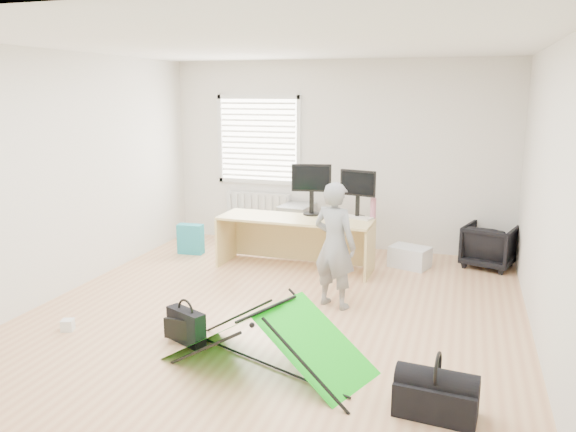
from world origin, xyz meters
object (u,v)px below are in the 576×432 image
(kite, at_px, (267,338))
(storage_crate, at_px, (410,257))
(desk, at_px, (295,243))
(filing_cabinet, at_px, (297,227))
(duffel_bag, at_px, (436,399))
(office_chair, at_px, (489,246))
(person, at_px, (335,245))
(monitor_left, at_px, (312,196))
(monitor_right, at_px, (358,200))
(thermos, at_px, (373,208))
(laptop_bag, at_px, (186,326))

(kite, xyz_separation_m, storage_crate, (0.86, 3.15, -0.12))
(desk, xyz_separation_m, kite, (0.56, -2.63, -0.08))
(filing_cabinet, xyz_separation_m, duffel_bag, (2.20, -3.87, -0.20))
(office_chair, distance_m, duffel_bag, 3.82)
(filing_cabinet, height_order, kite, filing_cabinet)
(person, height_order, kite, person)
(storage_crate, bearing_deg, person, -111.27)
(desk, distance_m, monitor_left, 0.65)
(monitor_right, bearing_deg, filing_cabinet, 160.23)
(kite, bearing_deg, thermos, 104.23)
(kite, distance_m, duffel_bag, 1.43)
(monitor_left, relative_size, thermos, 1.93)
(kite, bearing_deg, laptop_bag, -171.48)
(office_chair, relative_size, kite, 0.37)
(desk, bearing_deg, person, -54.14)
(filing_cabinet, distance_m, person, 2.32)
(filing_cabinet, height_order, person, person)
(kite, distance_m, laptop_bag, 0.89)
(kite, bearing_deg, person, 103.68)
(laptop_bag, distance_m, duffel_bag, 2.31)
(office_chair, relative_size, storage_crate, 1.28)
(desk, height_order, office_chair, desk)
(monitor_right, relative_size, laptop_bag, 1.12)
(filing_cabinet, height_order, storage_crate, filing_cabinet)
(person, bearing_deg, monitor_right, -69.12)
(monitor_right, height_order, thermos, monitor_right)
(office_chair, bearing_deg, storage_crate, 35.73)
(person, bearing_deg, filing_cabinet, -43.40)
(thermos, bearing_deg, person, -97.03)
(monitor_left, distance_m, person, 1.54)
(office_chair, height_order, kite, office_chair)
(filing_cabinet, height_order, laptop_bag, filing_cabinet)
(duffel_bag, bearing_deg, monitor_left, 124.68)
(person, bearing_deg, laptop_bag, 70.07)
(desk, distance_m, thermos, 1.10)
(monitor_right, bearing_deg, laptop_bag, -98.03)
(monitor_left, distance_m, storage_crate, 1.52)
(monitor_left, relative_size, duffel_bag, 0.89)
(desk, xyz_separation_m, duffel_bag, (1.95, -2.95, -0.21))
(monitor_left, distance_m, office_chair, 2.42)
(desk, height_order, monitor_left, monitor_left)
(desk, xyz_separation_m, office_chair, (2.40, 0.84, -0.05))
(office_chair, height_order, storage_crate, office_chair)
(filing_cabinet, relative_size, monitor_right, 1.38)
(laptop_bag, bearing_deg, duffel_bag, 11.28)
(filing_cabinet, bearing_deg, monitor_left, -53.29)
(thermos, bearing_deg, monitor_right, -175.93)
(monitor_left, xyz_separation_m, thermos, (0.81, 0.02, -0.11))
(office_chair, bearing_deg, filing_cabinet, 15.64)
(filing_cabinet, xyz_separation_m, office_chair, (2.66, -0.08, -0.04))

